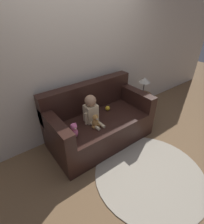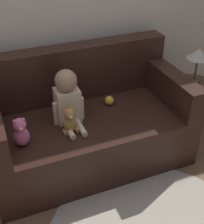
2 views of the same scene
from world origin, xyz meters
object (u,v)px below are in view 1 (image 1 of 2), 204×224
plush_toy_side (74,131)px  toy_ball (108,108)px  teddy_bear_brown (95,121)px  person_baby (91,110)px  side_table (144,88)px  couch (98,122)px

plush_toy_side → toy_ball: (0.82, 0.28, -0.08)m
teddy_bear_brown → plush_toy_side: 0.38m
person_baby → teddy_bear_brown: bearing=-102.8°
plush_toy_side → teddy_bear_brown: bearing=3.6°
toy_ball → side_table: 0.91m
side_table → toy_ball: bearing=179.9°
teddy_bear_brown → toy_ball: 0.51m
couch → toy_ball: couch is taller
toy_ball → side_table: size_ratio=0.10×
person_baby → side_table: 1.31m
person_baby → side_table: size_ratio=0.53×
plush_toy_side → side_table: (1.71, 0.27, 0.05)m
person_baby → couch: bearing=17.1°
teddy_bear_brown → plush_toy_side: bearing=-176.4°
teddy_bear_brown → side_table: (1.34, 0.25, 0.07)m
couch → plush_toy_side: couch is taller
teddy_bear_brown → side_table: 1.36m
couch → side_table: couch is taller
teddy_bear_brown → plush_toy_side: plush_toy_side is taller
teddy_bear_brown → side_table: side_table is taller
couch → plush_toy_side: 0.67m
couch → teddy_bear_brown: size_ratio=7.97×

